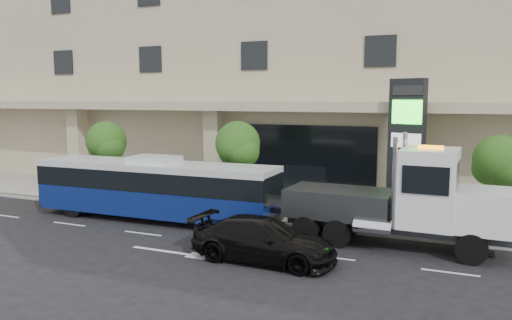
{
  "coord_description": "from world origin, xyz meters",
  "views": [
    {
      "loc": [
        8.31,
        -18.33,
        5.65
      ],
      "look_at": [
        -0.35,
        2.0,
        2.88
      ],
      "focal_mm": 35.0,
      "sensor_mm": 36.0,
      "label": 1
    }
  ],
  "objects": [
    {
      "name": "convention_center",
      "position": [
        -0.0,
        15.42,
        9.97
      ],
      "size": [
        60.0,
        17.6,
        20.0
      ],
      "color": "tan",
      "rests_on": "ground"
    },
    {
      "name": "tree_right",
      "position": [
        9.53,
        3.59,
        3.04
      ],
      "size": [
        2.1,
        2.0,
        4.04
      ],
      "color": "#422B19",
      "rests_on": "sidewalk"
    },
    {
      "name": "black_sedan",
      "position": [
        1.96,
        -2.76,
        0.75
      ],
      "size": [
        5.21,
        2.24,
        1.5
      ],
      "primitive_type": "imported",
      "rotation": [
        0.0,
        0.0,
        1.54
      ],
      "color": "black",
      "rests_on": "ground"
    },
    {
      "name": "tree_mid",
      "position": [
        -1.97,
        3.59,
        3.26
      ],
      "size": [
        2.28,
        2.2,
        4.38
      ],
      "color": "#422B19",
      "rests_on": "sidewalk"
    },
    {
      "name": "tow_truck",
      "position": [
        6.26,
        0.74,
        1.77
      ],
      "size": [
        9.45,
        2.65,
        4.3
      ],
      "rotation": [
        0.0,
        0.0,
        -0.04
      ],
      "color": "#2D3033",
      "rests_on": "ground"
    },
    {
      "name": "sidewalk",
      "position": [
        0.0,
        5.0,
        0.07
      ],
      "size": [
        120.0,
        6.0,
        0.15
      ],
      "primitive_type": "cube",
      "color": "gray",
      "rests_on": "ground"
    },
    {
      "name": "curb",
      "position": [
        0.0,
        2.0,
        0.07
      ],
      "size": [
        120.0,
        0.3,
        0.15
      ],
      "primitive_type": "cube",
      "color": "gray",
      "rests_on": "ground"
    },
    {
      "name": "city_bus",
      "position": [
        -4.9,
        0.73,
        1.51
      ],
      "size": [
        11.79,
        2.65,
        2.98
      ],
      "rotation": [
        0.0,
        0.0,
        0.01
      ],
      "color": "black",
      "rests_on": "ground"
    },
    {
      "name": "signage_pylon",
      "position": [
        5.78,
        4.98,
        3.37
      ],
      "size": [
        1.67,
        1.02,
        6.35
      ],
      "rotation": [
        0.0,
        0.0,
        -0.3
      ],
      "color": "black",
      "rests_on": "sidewalk"
    },
    {
      "name": "ground",
      "position": [
        0.0,
        0.0,
        0.0
      ],
      "size": [
        120.0,
        120.0,
        0.0
      ],
      "primitive_type": "plane",
      "color": "black",
      "rests_on": "ground"
    },
    {
      "name": "tree_left",
      "position": [
        -9.97,
        3.59,
        3.11
      ],
      "size": [
        2.27,
        2.2,
        4.22
      ],
      "color": "#422B19",
      "rests_on": "sidewalk"
    }
  ]
}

